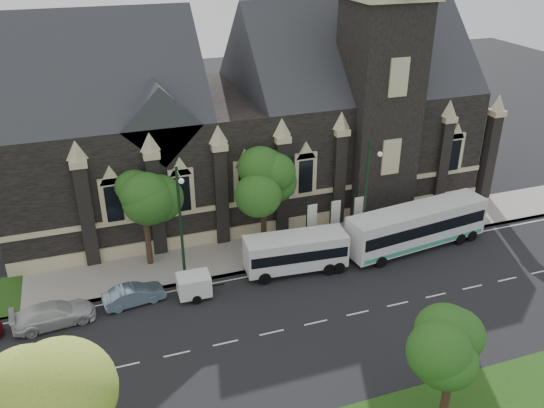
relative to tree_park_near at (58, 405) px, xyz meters
name	(u,v)px	position (x,y,z in m)	size (l,w,h in m)	color
ground	(272,333)	(11.77, 8.77, -6.42)	(160.00, 160.00, 0.00)	black
sidewalk	(231,256)	(11.77, 18.27, -6.34)	(80.00, 5.00, 0.15)	gray
museum	(256,114)	(16.89, 27.55, 1.75)	(40.00, 17.70, 29.90)	black
tree_park_near	(58,405)	(0.00, 0.00, 0.00)	(4.42, 4.42, 8.56)	black
tree_park_east	(455,347)	(17.95, -0.55, -1.80)	(3.40, 3.40, 6.28)	black
tree_walk_right	(265,176)	(14.98, 19.48, -0.60)	(4.08, 4.08, 7.80)	black
tree_walk_left	(146,194)	(5.97, 19.47, -0.68)	(3.91, 3.91, 7.64)	black
street_lamp_near	(367,191)	(21.77, 15.86, -1.30)	(0.36, 1.88, 9.00)	black
street_lamp_mid	(181,220)	(7.77, 15.86, -1.30)	(0.36, 1.88, 9.00)	black
banner_flag_left	(310,220)	(18.06, 17.77, -4.03)	(0.90, 0.10, 4.00)	black
banner_flag_center	(334,216)	(20.06, 17.77, -4.03)	(0.90, 0.10, 4.00)	black
banner_flag_right	(356,212)	(22.06, 17.77, -4.03)	(0.90, 0.10, 4.00)	black
tour_coach	(417,226)	(25.93, 14.96, -4.53)	(12.07, 3.93, 3.46)	silver
shuttle_bus	(296,251)	(15.79, 14.93, -4.76)	(7.61, 3.15, 2.87)	silver
box_trailer	(194,285)	(8.03, 14.13, -5.45)	(3.22, 1.89, 1.71)	silver
sedan	(134,295)	(4.05, 14.76, -5.74)	(1.42, 4.09, 1.35)	#708CA2
car_far_white	(54,314)	(-1.04, 14.20, -5.68)	(2.07, 5.09, 1.48)	silver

